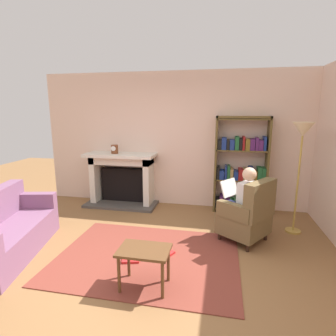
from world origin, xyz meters
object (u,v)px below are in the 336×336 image
Objects in this scene: seated_reader at (242,200)px; floor_lamp at (302,140)px; mantel_clock at (115,149)px; bookshelf at (241,167)px; armchair_reading at (248,215)px; sofa_floral at (4,233)px; fireplace at (122,177)px; side_table at (144,255)px.

floor_lamp is (0.87, 0.43, 0.88)m from seated_reader.
mantel_clock reaches higher than seated_reader.
mantel_clock is 2.52m from bookshelf.
armchair_reading is at bearing 90.00° from seated_reader.
floor_lamp reaches higher than sofa_floral.
bookshelf reaches higher than fireplace.
sofa_floral reaches higher than side_table.
fireplace is 2.62× the size of side_table.
bookshelf reaches higher than armchair_reading.
fireplace is 0.62m from mantel_clock.
floor_lamp is at bearing -13.32° from fireplace.
bookshelf reaches higher than floor_lamp.
side_table is (-1.11, -1.42, -0.23)m from seated_reader.
armchair_reading reaches higher than sofa_floral.
seated_reader is 1.81m from side_table.
fireplace is 2.41m from bookshelf.
side_table is at bearing -64.68° from fireplace.
bookshelf is at bearing -146.60° from seated_reader.
sofa_floral is 2.08m from side_table.
side_table is at bearing -6.06° from armchair_reading.
armchair_reading is 0.53× the size of sofa_floral.
mantel_clock is at bearing -136.46° from fireplace.
armchair_reading is at bearing -27.35° from fireplace.
fireplace reaches higher than side_table.
fireplace is 8.26× the size of mantel_clock.
mantel_clock is (-0.11, -0.10, 0.60)m from fireplace.
floor_lamp is at bearing -81.86° from sofa_floral.
sofa_floral is at bearing -36.58° from armchair_reading.
seated_reader is 1.31m from floor_lamp.
mantel_clock is 0.16× the size of seated_reader.
floor_lamp is at bearing 43.16° from side_table.
fireplace reaches higher than sofa_floral.
mantel_clock is 2.90m from armchair_reading.
mantel_clock is at bearing 118.14° from side_table.
bookshelf is at bearing -142.26° from armchair_reading.
bookshelf reaches higher than side_table.
side_table is 0.32× the size of floor_lamp.
fireplace is at bearing -32.47° from sofa_floral.
side_table is (2.06, -0.30, 0.07)m from sofa_floral.
armchair_reading is at bearing 48.37° from side_table.
bookshelf is (2.49, 0.14, -0.30)m from mantel_clock.
fireplace is at bearing 115.32° from side_table.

